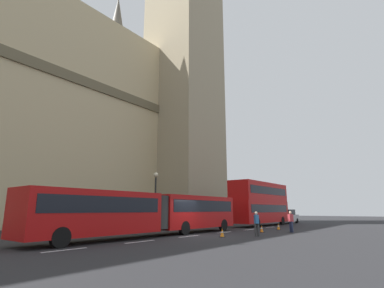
{
  "coord_description": "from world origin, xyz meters",
  "views": [
    {
      "loc": [
        -17.48,
        -13.36,
        1.8
      ],
      "look_at": [
        2.98,
        2.5,
        7.56
      ],
      "focal_mm": 27.76,
      "sensor_mm": 36.0,
      "label": 1
    }
  ],
  "objects_px": {
    "sedan_lead": "(287,216)",
    "pedestrian_by_kerb": "(291,221)",
    "traffic_cone_west": "(222,233)",
    "street_lamp": "(155,196)",
    "double_decker_bus": "(260,202)",
    "articulated_bus": "(153,211)",
    "traffic_cone_east": "(278,227)",
    "pedestrian_near_cones": "(257,223)",
    "traffic_cone_middle": "(262,229)"
  },
  "relations": [
    {
      "from": "articulated_bus",
      "to": "traffic_cone_middle",
      "type": "relative_size",
      "value": 31.24
    },
    {
      "from": "double_decker_bus",
      "to": "traffic_cone_west",
      "type": "height_order",
      "value": "double_decker_bus"
    },
    {
      "from": "traffic_cone_east",
      "to": "traffic_cone_west",
      "type": "bearing_deg",
      "value": 179.26
    },
    {
      "from": "articulated_bus",
      "to": "pedestrian_by_kerb",
      "type": "distance_m",
      "value": 11.58
    },
    {
      "from": "articulated_bus",
      "to": "traffic_cone_middle",
      "type": "xyz_separation_m",
      "value": [
        8.13,
        -4.42,
        -1.46
      ]
    },
    {
      "from": "traffic_cone_west",
      "to": "street_lamp",
      "type": "distance_m",
      "value": 9.31
    },
    {
      "from": "sedan_lead",
      "to": "street_lamp",
      "type": "height_order",
      "value": "street_lamp"
    },
    {
      "from": "articulated_bus",
      "to": "street_lamp",
      "type": "distance_m",
      "value": 6.68
    },
    {
      "from": "traffic_cone_west",
      "to": "street_lamp",
      "type": "height_order",
      "value": "street_lamp"
    },
    {
      "from": "traffic_cone_east",
      "to": "street_lamp",
      "type": "relative_size",
      "value": 0.11
    },
    {
      "from": "double_decker_bus",
      "to": "street_lamp",
      "type": "distance_m",
      "value": 13.63
    },
    {
      "from": "traffic_cone_west",
      "to": "pedestrian_near_cones",
      "type": "xyz_separation_m",
      "value": [
        2.03,
        -1.59,
        0.63
      ]
    },
    {
      "from": "pedestrian_by_kerb",
      "to": "traffic_cone_west",
      "type": "bearing_deg",
      "value": 162.55
    },
    {
      "from": "double_decker_bus",
      "to": "traffic_cone_east",
      "type": "xyz_separation_m",
      "value": [
        -5.45,
        -4.24,
        -2.43
      ]
    },
    {
      "from": "pedestrian_by_kerb",
      "to": "double_decker_bus",
      "type": "bearing_deg",
      "value": 38.55
    },
    {
      "from": "sedan_lead",
      "to": "pedestrian_by_kerb",
      "type": "relative_size",
      "value": 2.6
    },
    {
      "from": "street_lamp",
      "to": "traffic_cone_west",
      "type": "bearing_deg",
      "value": -104.19
    },
    {
      "from": "pedestrian_near_cones",
      "to": "articulated_bus",
      "type": "bearing_deg",
      "value": 128.98
    },
    {
      "from": "traffic_cone_middle",
      "to": "sedan_lead",
      "type": "bearing_deg",
      "value": 14.0
    },
    {
      "from": "pedestrian_near_cones",
      "to": "pedestrian_by_kerb",
      "type": "height_order",
      "value": "same"
    },
    {
      "from": "traffic_cone_west",
      "to": "street_lamp",
      "type": "xyz_separation_m",
      "value": [
        2.18,
        8.62,
        2.77
      ]
    },
    {
      "from": "traffic_cone_west",
      "to": "street_lamp",
      "type": "bearing_deg",
      "value": 75.81
    },
    {
      "from": "traffic_cone_middle",
      "to": "traffic_cone_west",
      "type": "bearing_deg",
      "value": 176.78
    },
    {
      "from": "double_decker_bus",
      "to": "pedestrian_by_kerb",
      "type": "height_order",
      "value": "double_decker_bus"
    },
    {
      "from": "street_lamp",
      "to": "sedan_lead",
      "type": "bearing_deg",
      "value": -12.18
    },
    {
      "from": "traffic_cone_middle",
      "to": "articulated_bus",
      "type": "bearing_deg",
      "value": 151.46
    },
    {
      "from": "traffic_cone_east",
      "to": "pedestrian_near_cones",
      "type": "xyz_separation_m",
      "value": [
        -7.55,
        -1.47,
        0.63
      ]
    },
    {
      "from": "articulated_bus",
      "to": "double_decker_bus",
      "type": "height_order",
      "value": "double_decker_bus"
    },
    {
      "from": "traffic_cone_east",
      "to": "double_decker_bus",
      "type": "bearing_deg",
      "value": 37.87
    },
    {
      "from": "traffic_cone_middle",
      "to": "pedestrian_near_cones",
      "type": "bearing_deg",
      "value": -160.04
    },
    {
      "from": "double_decker_bus",
      "to": "traffic_cone_west",
      "type": "distance_m",
      "value": 15.78
    },
    {
      "from": "pedestrian_near_cones",
      "to": "pedestrian_by_kerb",
      "type": "xyz_separation_m",
      "value": [
        5.05,
        -0.64,
        0.0
      ]
    },
    {
      "from": "street_lamp",
      "to": "pedestrian_by_kerb",
      "type": "bearing_deg",
      "value": -65.67
    },
    {
      "from": "sedan_lead",
      "to": "traffic_cone_middle",
      "type": "xyz_separation_m",
      "value": [
        -17.63,
        -4.4,
        -0.63
      ]
    },
    {
      "from": "articulated_bus",
      "to": "street_lamp",
      "type": "xyz_separation_m",
      "value": [
        4.76,
        4.51,
        1.31
      ]
    },
    {
      "from": "traffic_cone_west",
      "to": "pedestrian_near_cones",
      "type": "bearing_deg",
      "value": -38.01
    },
    {
      "from": "sedan_lead",
      "to": "pedestrian_by_kerb",
      "type": "xyz_separation_m",
      "value": [
        -16.1,
        -6.31,
        -0.0
      ]
    },
    {
      "from": "sedan_lead",
      "to": "traffic_cone_west",
      "type": "xyz_separation_m",
      "value": [
        -23.18,
        -4.08,
        -0.63
      ]
    },
    {
      "from": "traffic_cone_east",
      "to": "pedestrian_near_cones",
      "type": "bearing_deg",
      "value": -169.02
    },
    {
      "from": "sedan_lead",
      "to": "traffic_cone_middle",
      "type": "bearing_deg",
      "value": -166.0
    },
    {
      "from": "traffic_cone_east",
      "to": "pedestrian_near_cones",
      "type": "distance_m",
      "value": 7.72
    },
    {
      "from": "articulated_bus",
      "to": "traffic_cone_east",
      "type": "height_order",
      "value": "articulated_bus"
    },
    {
      "from": "pedestrian_near_cones",
      "to": "street_lamp",
      "type": "bearing_deg",
      "value": 89.19
    },
    {
      "from": "pedestrian_near_cones",
      "to": "traffic_cone_east",
      "type": "bearing_deg",
      "value": 10.98
    },
    {
      "from": "traffic_cone_east",
      "to": "pedestrian_near_cones",
      "type": "relative_size",
      "value": 0.34
    },
    {
      "from": "double_decker_bus",
      "to": "traffic_cone_east",
      "type": "distance_m",
      "value": 7.32
    },
    {
      "from": "traffic_cone_east",
      "to": "pedestrian_by_kerb",
      "type": "bearing_deg",
      "value": -140.01
    },
    {
      "from": "double_decker_bus",
      "to": "street_lamp",
      "type": "bearing_deg",
      "value": 160.7
    },
    {
      "from": "pedestrian_near_cones",
      "to": "pedestrian_by_kerb",
      "type": "bearing_deg",
      "value": -7.18
    },
    {
      "from": "traffic_cone_middle",
      "to": "traffic_cone_east",
      "type": "bearing_deg",
      "value": 2.66
    }
  ]
}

